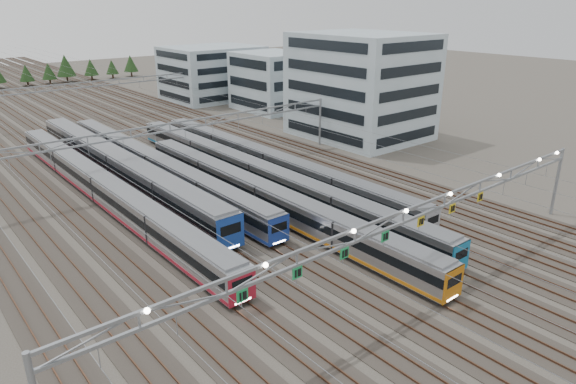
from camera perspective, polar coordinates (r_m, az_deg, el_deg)
ground at (r=45.45m, az=11.97°, el=-11.19°), size 400.00×400.00×0.00m
track_bed at (r=129.06m, az=-25.16°, el=8.79°), size 54.00×260.00×5.42m
train_a at (r=66.73m, az=-19.89°, el=0.41°), size 2.67×60.18×3.47m
train_b at (r=73.39m, az=-18.28°, el=2.66°), size 3.16×55.15×4.12m
train_c at (r=73.77m, az=-14.59°, el=2.86°), size 2.66×55.84×3.46m
train_d at (r=60.08m, az=-2.69°, el=-0.56°), size 2.62×51.36×3.40m
train_e at (r=68.28m, az=-3.45°, el=2.05°), size 2.60×61.81×3.37m
train_f at (r=73.11m, az=-1.97°, el=3.31°), size 2.55×55.25×3.32m
gantry_near at (r=42.11m, az=12.76°, el=-3.03°), size 56.36×0.61×8.08m
gantry_mid at (r=72.59m, az=-12.93°, el=6.34°), size 56.36×0.36×8.00m
gantry_far at (r=113.98m, az=-23.49°, el=10.23°), size 56.36×0.36×8.00m
depot_bldg_south at (r=94.56m, az=8.09°, el=11.59°), size 18.00×22.00×18.28m
depot_bldg_mid at (r=118.65m, az=-1.66°, el=12.21°), size 14.00×16.00×12.69m
depot_bldg_north at (r=133.60m, az=-8.39°, el=12.98°), size 22.00×18.00×12.84m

